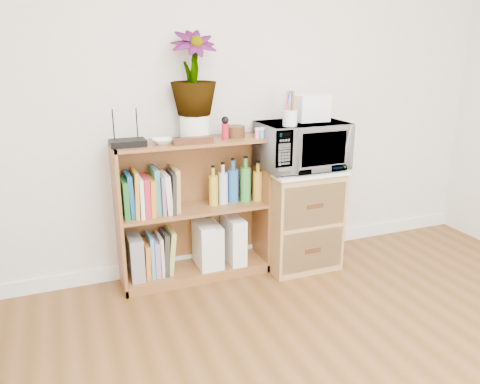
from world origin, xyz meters
TOP-DOWN VIEW (x-y plane):
  - skirting_board at (0.00, 2.24)m, footprint 4.00×0.02m
  - bookshelf at (-0.35, 2.10)m, footprint 1.00×0.30m
  - wicker_unit at (0.40, 2.02)m, footprint 0.50×0.45m
  - microwave at (0.40, 2.02)m, footprint 0.58×0.40m
  - pen_cup at (0.25, 1.91)m, footprint 0.09×0.09m
  - small_appliance at (0.48, 2.06)m, footprint 0.22×0.18m
  - router at (-0.75, 2.08)m, footprint 0.21×0.14m
  - white_bowl at (-0.54, 2.07)m, footprint 0.13×0.13m
  - plant_pot at (-0.32, 2.12)m, footprint 0.19×0.19m
  - potted_plant at (-0.32, 2.12)m, footprint 0.29×0.29m
  - trinket_box at (-0.37, 2.00)m, footprint 0.25×0.06m
  - kokeshi_doll at (-0.14, 2.06)m, footprint 0.05×0.05m
  - wooden_bowl at (-0.05, 2.11)m, footprint 0.13×0.13m
  - paint_jars at (0.10, 2.01)m, footprint 0.11×0.04m
  - file_box at (-0.75, 2.10)m, footprint 0.09×0.23m
  - magazine_holder_left at (-0.29, 2.09)m, footprint 0.10×0.25m
  - magazine_holder_mid at (-0.23, 2.09)m, footprint 0.09×0.24m
  - magazine_holder_right at (-0.07, 2.09)m, footprint 0.10×0.26m
  - cookbooks at (-0.63, 2.10)m, footprint 0.36×0.20m
  - liquor_bottles at (-0.05, 2.10)m, footprint 0.38×0.07m
  - lower_books at (-0.60, 2.10)m, footprint 0.21×0.19m

SIDE VIEW (x-z plane):
  - skirting_board at x=0.00m, z-range 0.00..0.10m
  - lower_books at x=-0.60m, z-range 0.05..0.35m
  - file_box at x=-0.75m, z-range 0.07..0.36m
  - magazine_holder_mid at x=-0.23m, z-range 0.07..0.37m
  - magazine_holder_left at x=-0.29m, z-range 0.07..0.38m
  - magazine_holder_right at x=-0.07m, z-range 0.07..0.40m
  - wicker_unit at x=0.40m, z-range 0.00..0.70m
  - bookshelf at x=-0.35m, z-range 0.00..0.95m
  - cookbooks at x=-0.63m, z-range 0.48..0.78m
  - liquor_bottles at x=-0.05m, z-range 0.49..0.79m
  - microwave at x=0.40m, z-range 0.72..1.04m
  - white_bowl at x=-0.54m, z-range 0.95..0.98m
  - router at x=-0.75m, z-range 0.95..0.99m
  - trinket_box at x=-0.37m, z-range 0.95..0.99m
  - paint_jars at x=0.10m, z-range 0.95..1.00m
  - wooden_bowl at x=-0.05m, z-range 0.95..1.02m
  - kokeshi_doll at x=-0.14m, z-range 0.95..1.05m
  - plant_pot at x=-0.32m, z-range 0.95..1.11m
  - pen_cup at x=0.25m, z-range 1.04..1.14m
  - small_appliance at x=0.48m, z-range 1.04..1.21m
  - potted_plant at x=-0.32m, z-range 1.11..1.62m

